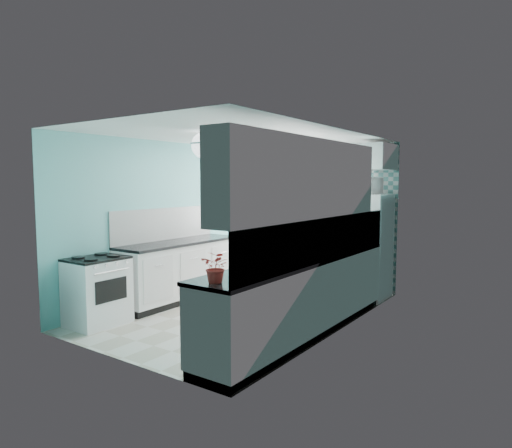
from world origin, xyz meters
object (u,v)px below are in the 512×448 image
Objects in this scene: potted_plant at (217,267)px; fridge at (365,246)px; sink at (335,250)px; ceiling_light at (205,145)px; microwave at (366,186)px; fruit_bowl at (256,268)px; stove at (97,290)px.

fridge is at bearing 91.36° from potted_plant.
sink is at bearing 89.90° from potted_plant.
sink is 1.79× the size of potted_plant.
ceiling_light reaches higher than microwave.
ceiling_light is 1.17× the size of fruit_bowl.
sink is 1.87m from fruit_bowl.
fruit_bowl is 0.64m from potted_plant.
fruit_bowl reaches higher than stove.
fruit_bowl is 3.29m from microwave.
potted_plant is at bearing -45.51° from ceiling_light.
ceiling_light reaches higher than sink.
ceiling_light is 1.90m from fruit_bowl.
potted_plant is at bearing -8.55° from stove.
stove is 2.91× the size of fruit_bowl.
sink is 1.78× the size of fruit_bowl.
stove is (-2.31, -3.37, -0.38)m from fridge.
microwave reaches higher than sink.
fruit_bowl is at bearing -92.11° from fridge.
ceiling_light is 2.24m from sink.
microwave reaches higher than potted_plant.
fridge is at bearing 57.49° from stove.
potted_plant is 0.63× the size of microwave.
ceiling_light is 2.87m from microwave.
fruit_bowl is at bearing 90.83° from microwave.
ceiling_light is 2.35m from stove.
fridge is 3.82m from potted_plant.
microwave is at bearing 91.62° from fruit_bowl.
microwave is at bearing 97.96° from sink.
ceiling_light reaches higher than potted_plant.
fruit_bowl is at bearing 6.38° from stove.
sink is 2.50m from potted_plant.
stove is 2.93× the size of potted_plant.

